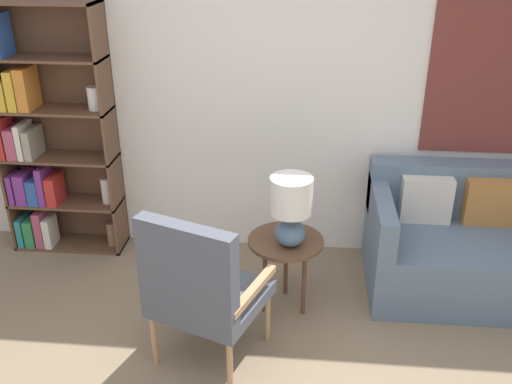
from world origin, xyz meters
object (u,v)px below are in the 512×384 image
bookshelf (44,141)px  armchair (199,286)px  side_table (286,247)px  couch (488,246)px  table_lamp (291,206)px

bookshelf → armchair: size_ratio=1.91×
side_table → couch: bearing=15.3°
armchair → side_table: size_ratio=1.90×
bookshelf → table_lamp: size_ratio=4.07×
bookshelf → couch: bookshelf is taller
armchair → couch: bearing=28.2°
armchair → side_table: armchair is taller
couch → side_table: 1.50m
bookshelf → armchair: (1.44, -1.30, -0.34)m
couch → table_lamp: (-1.41, -0.46, 0.48)m
armchair → table_lamp: bearing=48.9°
side_table → armchair: bearing=-126.4°
couch → side_table: size_ratio=3.18×
table_lamp → armchair: bearing=-131.1°
armchair → couch: size_ratio=0.60×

